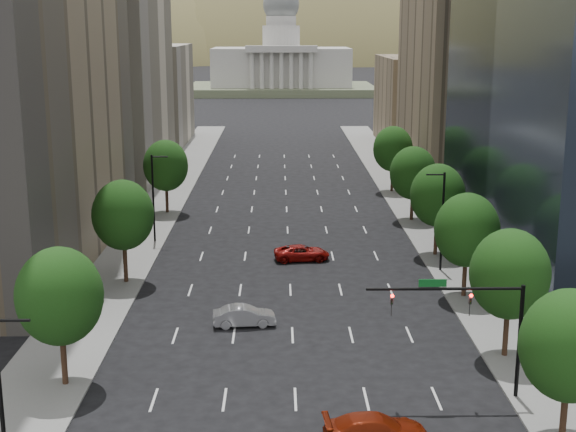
{
  "coord_description": "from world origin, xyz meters",
  "views": [
    {
      "loc": [
        -0.95,
        -13.15,
        21.39
      ],
      "look_at": [
        -0.28,
        42.98,
        8.0
      ],
      "focal_mm": 49.8,
      "sensor_mm": 36.0,
      "label": 1
    }
  ],
  "objects_px": {
    "car_red_near": "(376,430)",
    "car_silver": "(244,316)",
    "car_red_far": "(302,253)",
    "traffic_signal": "(478,316)",
    "capitol": "(281,66)"
  },
  "relations": [
    {
      "from": "car_red_near",
      "to": "car_silver",
      "type": "xyz_separation_m",
      "value": [
        -7.6,
        17.07,
        -0.05
      ]
    },
    {
      "from": "car_silver",
      "to": "capitol",
      "type": "bearing_deg",
      "value": -6.8
    },
    {
      "from": "traffic_signal",
      "to": "capitol",
      "type": "height_order",
      "value": "capitol"
    },
    {
      "from": "car_silver",
      "to": "car_red_far",
      "type": "distance_m",
      "value": 17.39
    },
    {
      "from": "traffic_signal",
      "to": "car_red_near",
      "type": "height_order",
      "value": "traffic_signal"
    },
    {
      "from": "car_red_near",
      "to": "car_red_far",
      "type": "bearing_deg",
      "value": 0.02
    },
    {
      "from": "car_red_near",
      "to": "car_silver",
      "type": "distance_m",
      "value": 18.69
    },
    {
      "from": "traffic_signal",
      "to": "car_silver",
      "type": "relative_size",
      "value": 2.0
    },
    {
      "from": "car_red_far",
      "to": "car_red_near",
      "type": "bearing_deg",
      "value": 177.84
    },
    {
      "from": "capitol",
      "to": "car_red_far",
      "type": "bearing_deg",
      "value": -89.64
    },
    {
      "from": "traffic_signal",
      "to": "car_red_far",
      "type": "height_order",
      "value": "traffic_signal"
    },
    {
      "from": "capitol",
      "to": "car_red_near",
      "type": "height_order",
      "value": "capitol"
    },
    {
      "from": "capitol",
      "to": "car_red_near",
      "type": "distance_m",
      "value": 225.05
    },
    {
      "from": "car_silver",
      "to": "car_red_far",
      "type": "height_order",
      "value": "car_silver"
    },
    {
      "from": "traffic_signal",
      "to": "capitol",
      "type": "relative_size",
      "value": 0.15
    }
  ]
}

